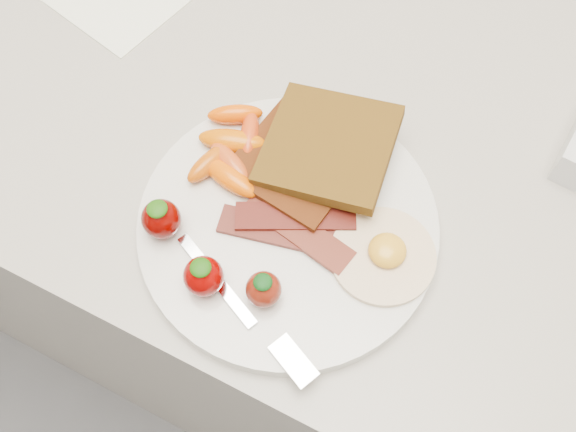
% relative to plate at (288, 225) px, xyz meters
% --- Properties ---
extents(counter, '(2.00, 0.60, 0.90)m').
position_rel_plate_xyz_m(counter, '(-0.01, 0.15, -0.46)').
color(counter, gray).
rests_on(counter, ground).
extents(plate, '(0.27, 0.27, 0.02)m').
position_rel_plate_xyz_m(plate, '(0.00, 0.00, 0.00)').
color(plate, silver).
rests_on(plate, counter).
extents(toast_lower, '(0.12, 0.12, 0.01)m').
position_rel_plate_xyz_m(toast_lower, '(-0.02, 0.05, 0.02)').
color(toast_lower, black).
rests_on(toast_lower, plate).
extents(toast_upper, '(0.13, 0.13, 0.03)m').
position_rel_plate_xyz_m(toast_upper, '(0.00, 0.08, 0.03)').
color(toast_upper, black).
rests_on(toast_upper, toast_lower).
extents(fried_egg, '(0.10, 0.10, 0.02)m').
position_rel_plate_xyz_m(fried_egg, '(0.09, 0.01, 0.01)').
color(fried_egg, white).
rests_on(fried_egg, plate).
extents(bacon_strips, '(0.13, 0.08, 0.01)m').
position_rel_plate_xyz_m(bacon_strips, '(0.01, -0.01, 0.01)').
color(bacon_strips, black).
rests_on(bacon_strips, plate).
extents(baby_carrots, '(0.09, 0.11, 0.02)m').
position_rel_plate_xyz_m(baby_carrots, '(-0.08, 0.04, 0.02)').
color(baby_carrots, '#D75D00').
rests_on(baby_carrots, plate).
extents(strawberries, '(0.14, 0.06, 0.04)m').
position_rel_plate_xyz_m(strawberries, '(-0.05, -0.07, 0.03)').
color(strawberries, '#530200').
rests_on(strawberries, plate).
extents(fork, '(0.16, 0.08, 0.00)m').
position_rel_plate_xyz_m(fork, '(0.01, -0.09, 0.01)').
color(fork, silver).
rests_on(fork, plate).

